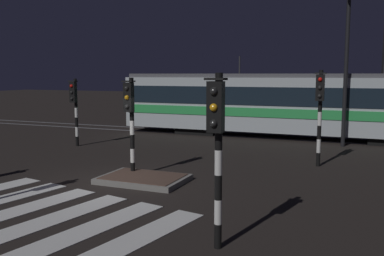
% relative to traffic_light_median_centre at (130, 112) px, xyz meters
% --- Properties ---
extents(ground_plane, '(120.00, 120.00, 0.00)m').
position_rel_traffic_light_median_centre_xyz_m(ground_plane, '(-0.14, -1.02, -2.05)').
color(ground_plane, black).
extents(rail_near, '(80.00, 0.12, 0.03)m').
position_rel_traffic_light_median_centre_xyz_m(rail_near, '(-0.14, 9.71, -2.04)').
color(rail_near, '#59595E').
rests_on(rail_near, ground).
extents(rail_far, '(80.00, 0.12, 0.03)m').
position_rel_traffic_light_median_centre_xyz_m(rail_far, '(-0.14, 11.14, -2.04)').
color(rail_far, '#59595E').
rests_on(rail_far, ground).
extents(crosswalk_zebra, '(7.24, 5.61, 0.02)m').
position_rel_traffic_light_median_centre_xyz_m(crosswalk_zebra, '(-0.14, -4.24, -2.04)').
color(crosswalk_zebra, silver).
rests_on(crosswalk_zebra, ground).
extents(traffic_island, '(2.52, 1.77, 0.18)m').
position_rel_traffic_light_median_centre_xyz_m(traffic_island, '(0.66, -0.41, -1.97)').
color(traffic_island, slate).
rests_on(traffic_island, ground).
extents(traffic_light_median_centre, '(0.36, 0.42, 3.12)m').
position_rel_traffic_light_median_centre_xyz_m(traffic_light_median_centre, '(0.00, 0.00, 0.00)').
color(traffic_light_median_centre, black).
rests_on(traffic_light_median_centre, ground).
extents(traffic_light_corner_far_right, '(0.36, 0.42, 3.36)m').
position_rel_traffic_light_median_centre_xyz_m(traffic_light_corner_far_right, '(5.25, 3.84, 0.17)').
color(traffic_light_corner_far_right, black).
rests_on(traffic_light_corner_far_right, ground).
extents(traffic_light_corner_near_right, '(0.36, 0.42, 3.25)m').
position_rel_traffic_light_median_centre_xyz_m(traffic_light_corner_near_right, '(4.38, -4.36, 0.09)').
color(traffic_light_corner_near_right, black).
rests_on(traffic_light_corner_near_right, ground).
extents(traffic_light_corner_far_left, '(0.36, 0.42, 3.03)m').
position_rel_traffic_light_median_centre_xyz_m(traffic_light_corner_far_left, '(-5.31, 4.12, -0.06)').
color(traffic_light_corner_far_left, black).
rests_on(traffic_light_corner_far_left, ground).
extents(street_lamp_trackside_right, '(0.44, 1.21, 7.21)m').
position_rel_traffic_light_median_centre_xyz_m(street_lamp_trackside_right, '(5.77, 8.46, 2.51)').
color(street_lamp_trackside_right, black).
rests_on(street_lamp_trackside_right, ground).
extents(tram, '(17.78, 2.58, 4.15)m').
position_rel_traffic_light_median_centre_xyz_m(tram, '(3.05, 10.42, -0.30)').
color(tram, '#B2BCC1').
rests_on(tram, ground).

